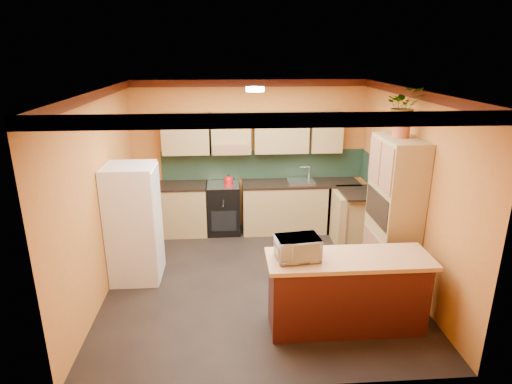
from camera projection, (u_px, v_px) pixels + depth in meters
room_shell at (258, 134)px, 5.84m from camera, size 4.24×4.24×2.72m
base_cabinets_back at (258, 208)px, 7.80m from camera, size 3.65×0.60×0.88m
countertop_back at (258, 184)px, 7.65m from camera, size 3.65×0.62×0.04m
stove at (224, 208)px, 7.75m from camera, size 0.58×0.58×0.91m
kettle at (229, 180)px, 7.54m from camera, size 0.20×0.20×0.18m
sink at (301, 181)px, 7.69m from camera, size 0.48×0.40×0.03m
base_cabinets_right at (358, 218)px, 7.32m from camera, size 0.60×0.80×0.88m
countertop_right at (360, 193)px, 7.18m from camera, size 0.62×0.80×0.04m
fridge at (134, 224)px, 6.04m from camera, size 0.68×0.66×1.70m
pantry at (394, 214)px, 5.85m from camera, size 0.48×0.90×2.10m
fern_pot at (401, 131)px, 5.54m from camera, size 0.22×0.22×0.16m
fern at (404, 106)px, 5.44m from camera, size 0.50×0.45×0.49m
breakfast_bar at (347, 294)px, 5.04m from camera, size 1.80×0.55×0.88m
bar_top at (349, 259)px, 4.89m from camera, size 1.90×0.65×0.05m
microwave at (298, 248)px, 4.80m from camera, size 0.52×0.38×0.27m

